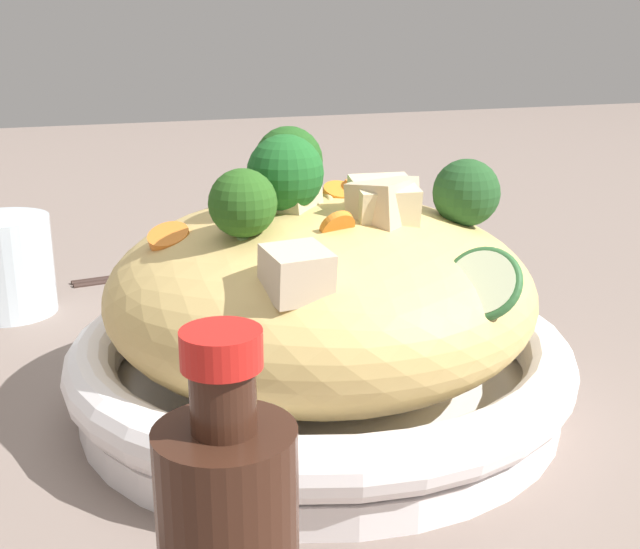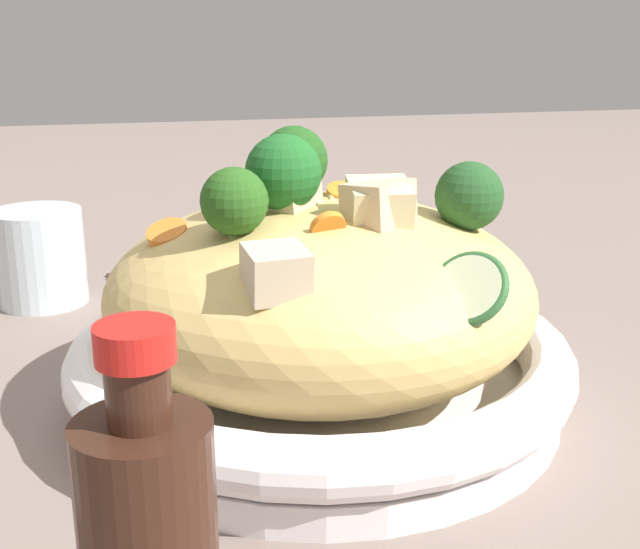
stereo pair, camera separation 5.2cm
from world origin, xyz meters
The scene contains 9 objects.
ground_plane centered at (0.00, 0.00, 0.00)m, with size 3.00×3.00×0.00m, color slate.
serving_bowl centered at (0.00, 0.00, 0.03)m, with size 0.32×0.32×0.05m.
noodle_heap centered at (0.00, 0.00, 0.08)m, with size 0.27×0.27×0.12m.
broccoli_florets centered at (0.00, 0.00, 0.15)m, with size 0.12×0.19×0.06m.
carrot_coins centered at (0.00, -0.01, 0.13)m, with size 0.09×0.16×0.03m.
zucchini_slices centered at (0.03, 0.02, 0.12)m, with size 0.19×0.13×0.05m.
chicken_chunks centered at (0.04, 0.00, 0.13)m, with size 0.13×0.11×0.05m.
chopsticks_pair centered at (-0.32, -0.03, 0.00)m, with size 0.05×0.22×0.01m.
drinking_glass centered at (-0.25, -0.19, 0.04)m, with size 0.08×0.08×0.08m.
Camera 1 is at (0.47, -0.16, 0.25)m, focal length 47.25 mm.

